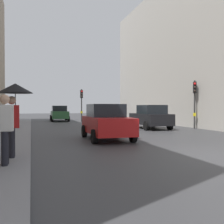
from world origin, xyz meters
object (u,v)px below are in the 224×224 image
traffic_light_mid_street (195,95)px  traffic_light_far_median (82,99)px  car_dark_suv (150,117)px  pedestrian_with_umbrella (14,99)px  pedestrian_with_black_backpack (3,125)px  car_blue_van (100,113)px  car_green_estate (59,113)px  car_red_sedan (106,122)px

traffic_light_mid_street → traffic_light_far_median: bearing=120.8°
car_dark_suv → pedestrian_with_umbrella: (-8.95, -9.60, 0.96)m
traffic_light_mid_street → pedestrian_with_black_backpack: bearing=-141.9°
traffic_light_mid_street → car_blue_van: traffic_light_mid_street is taller
traffic_light_far_median → pedestrian_with_black_backpack: traffic_light_far_median is taller
traffic_light_mid_street → car_dark_suv: size_ratio=0.85×
car_green_estate → pedestrian_with_umbrella: 22.72m
car_green_estate → car_dark_suv: 13.90m
traffic_light_mid_street → car_red_sedan: 9.27m
car_green_estate → car_dark_suv: (5.38, -12.81, 0.00)m
traffic_light_far_median → pedestrian_with_black_backpack: bearing=-105.9°
traffic_light_mid_street → pedestrian_with_umbrella: traffic_light_mid_street is taller
pedestrian_with_umbrella → pedestrian_with_black_backpack: bearing=-101.7°
car_green_estate → pedestrian_with_umbrella: pedestrian_with_umbrella is taller
car_blue_van → car_green_estate: 6.34m
car_blue_van → car_red_sedan: (-5.16, -20.88, 0.00)m
traffic_light_far_median → traffic_light_mid_street: bearing=-59.2°
car_dark_suv → pedestrian_with_black_backpack: 14.02m
pedestrian_with_black_backpack → car_dark_suv: bearing=49.2°
traffic_light_far_median → car_dark_suv: 10.62m
car_blue_van → car_red_sedan: same height
car_blue_van → car_dark_suv: bearing=-90.9°
car_red_sedan → pedestrian_with_umbrella: size_ratio=1.99×
car_blue_van → pedestrian_with_black_backpack: bearing=-109.7°
traffic_light_far_median → car_blue_van: traffic_light_far_median is taller
traffic_light_mid_street → car_dark_suv: bearing=163.8°
car_blue_van → car_green_estate: (-5.63, -2.91, 0.00)m
car_blue_van → pedestrian_with_black_backpack: 27.97m
traffic_light_far_median → car_blue_van: size_ratio=0.83×
traffic_light_mid_street → pedestrian_with_umbrella: (-12.13, -8.68, -0.64)m
car_green_estate → traffic_light_far_median: bearing=-54.1°
pedestrian_with_umbrella → car_red_sedan: bearing=47.6°
car_red_sedan → car_dark_suv: 7.12m
car_dark_suv → pedestrian_with_black_backpack: (-9.16, -10.61, 0.29)m
car_blue_van → traffic_light_mid_street: bearing=-80.0°
car_blue_van → pedestrian_with_umbrella: size_ratio=1.99×
car_blue_van → pedestrian_with_umbrella: pedestrian_with_umbrella is taller
traffic_light_mid_street → car_green_estate: 16.26m
car_red_sedan → car_green_estate: size_ratio=1.00×
traffic_light_far_median → car_red_sedan: 15.29m
car_red_sedan → pedestrian_with_umbrella: (-4.05, -4.44, 0.96)m
traffic_light_far_median → traffic_light_mid_street: size_ratio=0.98×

